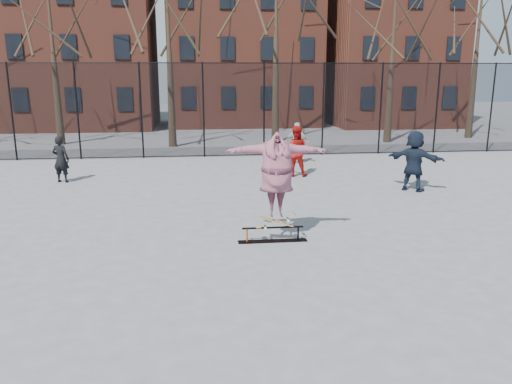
{
  "coord_description": "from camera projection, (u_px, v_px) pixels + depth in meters",
  "views": [
    {
      "loc": [
        -1.55,
        -8.53,
        3.61
      ],
      "look_at": [
        -0.43,
        1.5,
        1.17
      ],
      "focal_mm": 35.0,
      "sensor_mm": 36.0,
      "label": 1
    }
  ],
  "objects": [
    {
      "name": "ground",
      "position": [
        288.0,
        271.0,
        9.25
      ],
      "size": [
        100.0,
        100.0,
        0.0
      ],
      "primitive_type": "plane",
      "color": "slate"
    },
    {
      "name": "skate_rail",
      "position": [
        273.0,
        236.0,
        10.86
      ],
      "size": [
        1.52,
        0.23,
        0.33
      ],
      "color": "black",
      "rests_on": "ground"
    },
    {
      "name": "skateboard",
      "position": [
        276.0,
        224.0,
        10.81
      ],
      "size": [
        0.81,
        0.19,
        0.1
      ],
      "primitive_type": null,
      "color": "olive",
      "rests_on": "skate_rail"
    },
    {
      "name": "skater",
      "position": [
        277.0,
        181.0,
        10.59
      ],
      "size": [
        2.25,
        0.68,
        1.82
      ],
      "primitive_type": "imported",
      "rotation": [
        0.0,
        0.0,
        -0.03
      ],
      "color": "#3E378A",
      "rests_on": "skateboard"
    },
    {
      "name": "bystander_black",
      "position": [
        61.0,
        159.0,
        16.53
      ],
      "size": [
        0.65,
        0.52,
        1.56
      ],
      "primitive_type": "imported",
      "rotation": [
        0.0,
        0.0,
        2.85
      ],
      "color": "black",
      "rests_on": "ground"
    },
    {
      "name": "bystander_red",
      "position": [
        296.0,
        151.0,
        17.49
      ],
      "size": [
        0.99,
        0.85,
        1.78
      ],
      "primitive_type": "imported",
      "rotation": [
        0.0,
        0.0,
        2.91
      ],
      "color": "#A2120E",
      "rests_on": "ground"
    },
    {
      "name": "bystander_white",
      "position": [
        297.0,
        143.0,
        19.91
      ],
      "size": [
        1.04,
        0.73,
        1.64
      ],
      "primitive_type": "imported",
      "rotation": [
        0.0,
        0.0,
        2.76
      ],
      "color": "beige",
      "rests_on": "ground"
    },
    {
      "name": "bystander_navy",
      "position": [
        414.0,
        161.0,
        15.32
      ],
      "size": [
        1.69,
        1.55,
        1.88
      ],
      "primitive_type": "imported",
      "rotation": [
        0.0,
        0.0,
        2.44
      ],
      "color": "#171F2E",
      "rests_on": "ground"
    },
    {
      "name": "fence",
      "position": [
        236.0,
        109.0,
        21.33
      ],
      "size": [
        34.03,
        0.07,
        4.0
      ],
      "color": "black",
      "rests_on": "ground"
    },
    {
      "name": "rowhouses",
      "position": [
        232.0,
        33.0,
        33.02
      ],
      "size": [
        29.0,
        7.0,
        13.0
      ],
      "color": "brown",
      "rests_on": "ground"
    }
  ]
}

